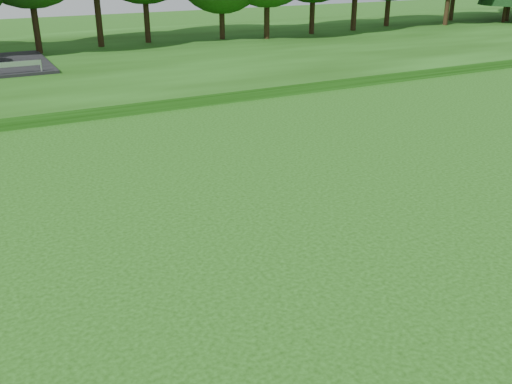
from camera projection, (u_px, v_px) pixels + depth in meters
berm at (205, 51)px, 44.87m from camera, size 130.00×30.00×0.60m
walking_path at (298, 90)px, 33.55m from camera, size 130.00×1.60×0.04m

